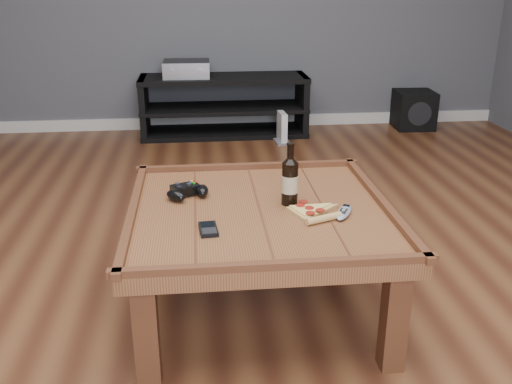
{
  "coord_description": "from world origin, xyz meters",
  "views": [
    {
      "loc": [
        -0.22,
        -2.03,
        1.31
      ],
      "look_at": [
        -0.01,
        -0.0,
        0.52
      ],
      "focal_mm": 40.0,
      "sensor_mm": 36.0,
      "label": 1
    }
  ],
  "objects": [
    {
      "name": "media_console",
      "position": [
        0.0,
        2.75,
        0.25
      ],
      "size": [
        1.4,
        0.45,
        0.5
      ],
      "color": "black",
      "rests_on": "ground"
    },
    {
      "name": "coffee_table",
      "position": [
        0.0,
        0.0,
        0.39
      ],
      "size": [
        1.03,
        1.03,
        0.48
      ],
      "color": "#5B2E1A",
      "rests_on": "ground"
    },
    {
      "name": "remote_control",
      "position": [
        0.31,
        -0.09,
        0.46
      ],
      "size": [
        0.11,
        0.16,
        0.02
      ],
      "rotation": [
        0.0,
        0.0,
        -0.46
      ],
      "color": "gray",
      "rests_on": "coffee_table"
    },
    {
      "name": "baseboard",
      "position": [
        0.0,
        2.99,
        0.05
      ],
      "size": [
        5.0,
        0.02,
        0.1
      ],
      "primitive_type": "cube",
      "color": "silver",
      "rests_on": "ground"
    },
    {
      "name": "av_receiver",
      "position": [
        -0.3,
        2.75,
        0.57
      ],
      "size": [
        0.38,
        0.33,
        0.13
      ],
      "rotation": [
        0.0,
        0.0,
        -0.02
      ],
      "color": "black",
      "rests_on": "media_console"
    },
    {
      "name": "smartphone",
      "position": [
        -0.2,
        -0.19,
        0.46
      ],
      "size": [
        0.07,
        0.12,
        0.02
      ],
      "rotation": [
        0.0,
        0.0,
        0.08
      ],
      "color": "black",
      "rests_on": "coffee_table"
    },
    {
      "name": "beer_bottle",
      "position": [
        0.12,
        0.04,
        0.55
      ],
      "size": [
        0.07,
        0.07,
        0.25
      ],
      "color": "black",
      "rests_on": "coffee_table"
    },
    {
      "name": "subwoofer",
      "position": [
        1.69,
        2.8,
        0.16
      ],
      "size": [
        0.35,
        0.35,
        0.33
      ],
      "rotation": [
        0.0,
        0.0,
        -0.05
      ],
      "color": "black",
      "rests_on": "ground"
    },
    {
      "name": "game_console",
      "position": [
        0.45,
        2.45,
        0.11
      ],
      "size": [
        0.13,
        0.21,
        0.25
      ],
      "rotation": [
        0.0,
        0.0,
        0.09
      ],
      "color": "slate",
      "rests_on": "ground"
    },
    {
      "name": "game_controller",
      "position": [
        -0.28,
        0.15,
        0.48
      ],
      "size": [
        0.18,
        0.16,
        0.05
      ],
      "rotation": [
        0.0,
        0.0,
        0.4
      ],
      "color": "black",
      "rests_on": "coffee_table"
    },
    {
      "name": "pizza_slice",
      "position": [
        0.19,
        -0.07,
        0.46
      ],
      "size": [
        0.25,
        0.31,
        0.03
      ],
      "rotation": [
        0.0,
        0.0,
        0.38
      ],
      "color": "tan",
      "rests_on": "coffee_table"
    },
    {
      "name": "ground",
      "position": [
        0.0,
        0.0,
        0.0
      ],
      "size": [
        6.0,
        6.0,
        0.0
      ],
      "primitive_type": "plane",
      "color": "#442213",
      "rests_on": "ground"
    }
  ]
}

